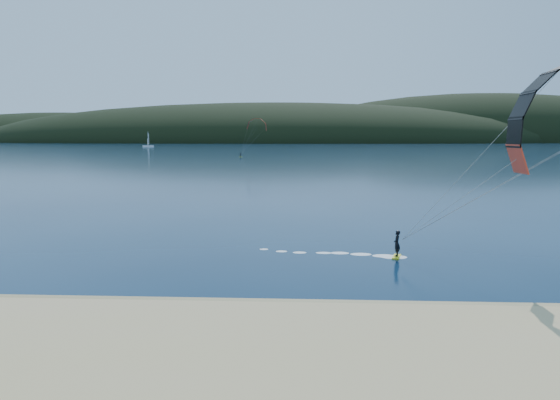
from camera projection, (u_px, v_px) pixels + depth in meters
name	position (u px, v px, depth m)	size (l,w,h in m)	color
ground	(213.00, 340.00, 22.98)	(1800.00, 1800.00, 0.00)	#071C34
wet_sand	(229.00, 306.00, 27.44)	(220.00, 2.50, 0.10)	#918054
headland	(305.00, 142.00, 761.73)	(1200.00, 310.00, 140.00)	black
kitesurfer_far	(257.00, 128.00, 216.18)	(12.50, 8.37, 15.00)	yellow
sailboat	(148.00, 146.00, 427.11)	(9.15, 6.11, 12.79)	white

